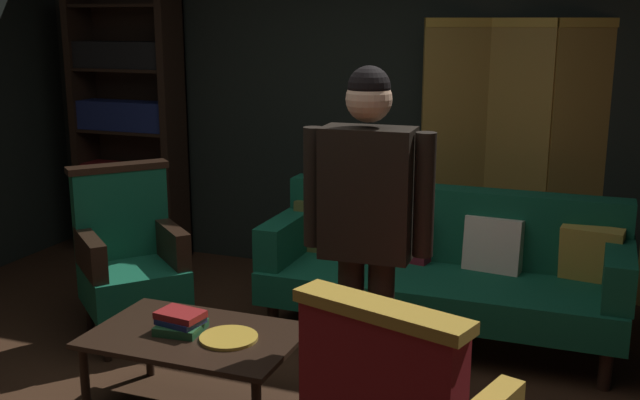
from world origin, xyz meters
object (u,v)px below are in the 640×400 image
book_navy_cloth (181,321)px  book_red_leather (180,315)px  velvet_couch (444,263)px  standing_figure (367,221)px  bookshelf (129,124)px  coffee_table (196,342)px  armchair_wing_left (130,258)px  book_green_cloth (181,327)px  folding_screen (582,159)px  brass_tray (229,338)px

book_navy_cloth → book_red_leather: 0.03m
velvet_couch → book_red_leather: size_ratio=9.72×
book_navy_cloth → standing_figure: bearing=8.6°
bookshelf → velvet_couch: (2.70, -0.74, -0.62)m
book_navy_cloth → book_red_leather: (0.00, 0.00, 0.03)m
book_red_leather → coffee_table: bearing=0.8°
book_navy_cloth → book_red_leather: bearing=0.0°
armchair_wing_left → book_red_leather: (0.77, -0.70, 0.02)m
armchair_wing_left → book_green_cloth: (0.77, -0.70, -0.05)m
bookshelf → armchair_wing_left: (0.93, -1.41, -0.59)m
standing_figure → velvet_couch: bearing=85.2°
folding_screen → book_green_cloth: 2.91m
book_green_cloth → brass_tray: book_green_cloth is taller
bookshelf → standing_figure: bookshelf is taller
folding_screen → bookshelf: bearing=-177.2°
standing_figure → book_red_leather: bearing=-171.4°
folding_screen → book_navy_cloth: size_ratio=10.28×
book_red_leather → standing_figure: bearing=8.6°
velvet_couch → brass_tray: (-0.74, -1.38, -0.03)m
armchair_wing_left → book_navy_cloth: armchair_wing_left is taller
velvet_couch → coffee_table: bearing=-123.7°
folding_screen → armchair_wing_left: bearing=-147.6°
velvet_couch → standing_figure: 1.37m
standing_figure → book_green_cloth: size_ratio=8.09×
book_green_cloth → book_navy_cloth: (0.00, 0.00, 0.03)m
book_red_leather → brass_tray: (0.26, -0.00, -0.08)m
book_navy_cloth → brass_tray: size_ratio=0.73×
book_green_cloth → armchair_wing_left: bearing=137.6°
standing_figure → armchair_wing_left: bearing=161.1°
standing_figure → bookshelf: bearing=142.6°
armchair_wing_left → folding_screen: bearing=32.4°
book_navy_cloth → brass_tray: book_navy_cloth is taller
coffee_table → brass_tray: bearing=-1.2°
velvet_couch → standing_figure: size_ratio=1.25×
folding_screen → armchair_wing_left: folding_screen is taller
book_green_cloth → book_navy_cloth: 0.03m
coffee_table → folding_screen: bearing=54.3°
bookshelf → coffee_table: bearing=-49.9°
bookshelf → coffee_table: bookshelf is taller
coffee_table → book_red_leather: 0.15m
bookshelf → book_navy_cloth: 2.78m
standing_figure → book_green_cloth: bearing=-171.4°
coffee_table → book_navy_cloth: bearing=-179.2°
bookshelf → book_green_cloth: (1.70, -2.12, -0.63)m
standing_figure → book_green_cloth: standing_figure is taller
coffee_table → armchair_wing_left: bearing=140.3°
velvet_couch → armchair_wing_left: (-1.77, -0.67, 0.03)m
bookshelf → book_navy_cloth: bookshelf is taller
folding_screen → velvet_couch: (-0.72, -0.91, -0.53)m
armchair_wing_left → standing_figure: size_ratio=0.61×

